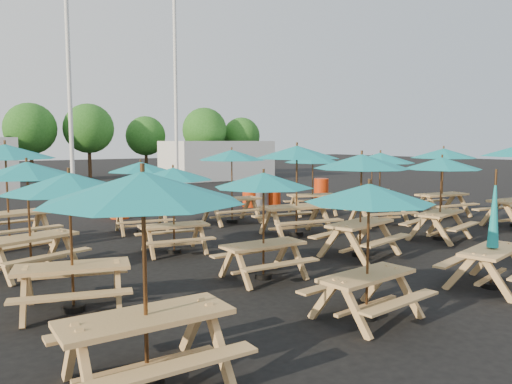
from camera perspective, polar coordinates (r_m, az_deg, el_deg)
ground at (r=13.91m, az=3.57°, el=-5.03°), size 120.00×120.00×0.00m
picnic_unit_0 at (r=5.33m, az=-12.78°, el=-0.77°), size 2.24×2.24×2.34m
picnic_unit_1 at (r=8.06m, az=-20.56°, el=0.19°), size 2.51×2.51×2.17m
picnic_unit_2 at (r=10.72m, az=-24.70°, el=1.69°), size 2.60×2.60×2.25m
picnic_unit_3 at (r=13.69m, az=-26.72°, el=3.58°), size 2.71×2.71×2.57m
picnic_unit_4 at (r=7.42m, az=12.78°, el=-0.98°), size 2.03×2.03×2.04m
picnic_unit_5 at (r=9.39m, az=0.87°, el=0.70°), size 2.00×2.00×2.06m
picnic_unit_6 at (r=11.74m, az=-9.45°, el=1.54°), size 2.17×2.17×2.03m
picnic_unit_7 at (r=14.62m, az=-13.05°, el=2.38°), size 2.19×2.19×2.05m
picnic_unit_8 at (r=9.87m, az=25.44°, el=-4.94°), size 1.93×1.77×2.14m
picnic_unit_9 at (r=11.49m, az=11.97°, el=2.80°), size 2.58×2.58×2.35m
picnic_unit_10 at (r=13.74m, az=4.69°, el=4.00°), size 2.69×2.69×2.52m
picnic_unit_11 at (r=15.93m, az=-2.79°, el=3.79°), size 2.29×2.29×2.36m
picnic_unit_13 at (r=14.04m, az=20.46°, el=2.61°), size 2.45×2.45×2.21m
picnic_unit_14 at (r=15.94m, az=14.02°, el=3.37°), size 2.62×2.62×2.28m
picnic_unit_15 at (r=17.76m, az=6.51°, el=3.47°), size 2.58×2.58×2.18m
picnic_unit_18 at (r=18.40m, az=20.63°, el=3.77°), size 2.49×2.49×2.39m
picnic_unit_19 at (r=20.37m, az=13.13°, el=3.30°), size 2.06×2.06×2.03m
waste_bin_0 at (r=17.55m, az=-15.33°, el=-1.30°), size 0.62×0.62×1.00m
waste_bin_1 at (r=19.86m, az=-0.65°, el=-0.27°), size 0.62×0.62×1.00m
waste_bin_2 at (r=19.85m, az=0.58°, el=-0.27°), size 0.62×0.62×1.00m
waste_bin_3 at (r=20.16m, az=1.95°, el=-0.18°), size 0.62×0.62×1.00m
waste_bin_4 at (r=21.80m, az=7.46°, el=0.23°), size 0.62×0.62×1.00m
mast_0 at (r=25.73m, az=-20.62°, el=13.05°), size 0.20×0.20×12.00m
mast_1 at (r=29.86m, az=-9.18°, el=12.30°), size 0.20×0.20×12.00m
event_tent_1 at (r=34.48m, az=-4.50°, el=3.67°), size 7.00×4.00×2.60m
tree_3 at (r=36.02m, az=-24.40°, el=6.61°), size 3.36×3.36×5.09m
tree_4 at (r=36.45m, az=-18.59°, el=6.89°), size 3.41×3.41×5.17m
tree_5 at (r=38.29m, az=-12.49°, el=6.27°), size 2.94×2.94×4.45m
tree_6 at (r=38.45m, az=-5.91°, el=7.05°), size 3.38×3.38×5.13m
tree_7 at (r=40.24m, az=-1.68°, el=6.41°), size 2.95×2.95×4.48m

